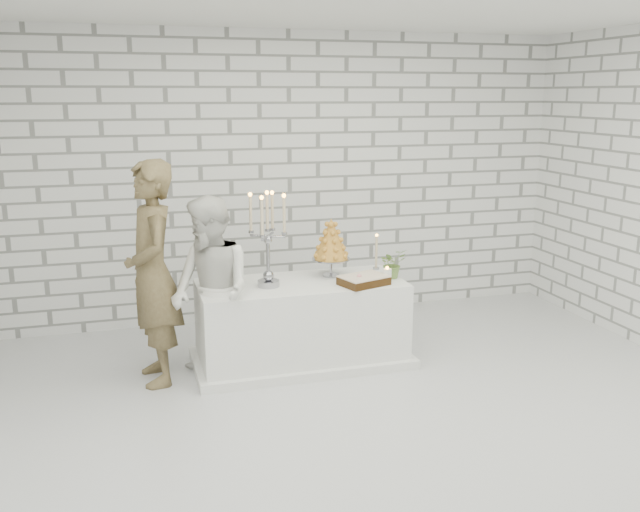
{
  "coord_description": "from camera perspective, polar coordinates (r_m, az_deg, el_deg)",
  "views": [
    {
      "loc": [
        -1.71,
        -4.51,
        2.37
      ],
      "look_at": [
        -0.16,
        0.81,
        1.05
      ],
      "focal_mm": 38.49,
      "sensor_mm": 36.0,
      "label": 1
    }
  ],
  "objects": [
    {
      "name": "pillar_candle",
      "position": [
        6.05,
        5.59,
        -1.62
      ],
      "size": [
        0.08,
        0.08,
        0.12
      ],
      "primitive_type": "cylinder",
      "rotation": [
        0.0,
        0.0,
        0.02
      ],
      "color": "white",
      "rests_on": "cake_table"
    },
    {
      "name": "wall_front",
      "position": [
        2.78,
        23.06,
        -5.91
      ],
      "size": [
        6.0,
        0.01,
        3.0
      ],
      "primitive_type": "cube",
      "color": "white",
      "rests_on": "ground"
    },
    {
      "name": "candelabra",
      "position": [
        5.82,
        -4.37,
        1.4
      ],
      "size": [
        0.42,
        0.42,
        0.83
      ],
      "primitive_type": null,
      "rotation": [
        0.0,
        0.0,
        0.28
      ],
      "color": "#95959E",
      "rests_on": "cake_table"
    },
    {
      "name": "flowers",
      "position": [
        6.18,
        6.04,
        -0.62
      ],
      "size": [
        0.27,
        0.25,
        0.26
      ],
      "primitive_type": "imported",
      "rotation": [
        0.0,
        0.0,
        0.2
      ],
      "color": "#356229",
      "rests_on": "cake_table"
    },
    {
      "name": "cake_table",
      "position": [
        6.14,
        -1.56,
        -5.57
      ],
      "size": [
        1.8,
        0.8,
        0.75
      ],
      "primitive_type": "cube",
      "color": "white",
      "rests_on": "ground"
    },
    {
      "name": "extra_taper",
      "position": [
        6.45,
        4.71,
        0.25
      ],
      "size": [
        0.07,
        0.07,
        0.32
      ],
      "primitive_type": "cylinder",
      "rotation": [
        0.0,
        0.0,
        -0.19
      ],
      "color": "beige",
      "rests_on": "cake_table"
    },
    {
      "name": "croquembouche",
      "position": [
        6.16,
        0.92,
        0.71
      ],
      "size": [
        0.43,
        0.43,
        0.53
      ],
      "primitive_type": null,
      "rotation": [
        0.0,
        0.0,
        0.31
      ],
      "color": "#A4691D",
      "rests_on": "cake_table"
    },
    {
      "name": "chocolate_cake",
      "position": [
        5.95,
        3.66,
        -2.02
      ],
      "size": [
        0.46,
        0.39,
        0.08
      ],
      "primitive_type": "cube",
      "rotation": [
        0.0,
        0.0,
        0.32
      ],
      "color": "black",
      "rests_on": "cake_table"
    },
    {
      "name": "groom",
      "position": [
        5.77,
        -13.74,
        -1.44
      ],
      "size": [
        0.53,
        0.73,
        1.86
      ],
      "primitive_type": "imported",
      "rotation": [
        0.0,
        0.0,
        -1.44
      ],
      "color": "brown",
      "rests_on": "ground"
    },
    {
      "name": "wall_back",
      "position": [
        7.27,
        -2.54,
        6.5
      ],
      "size": [
        6.0,
        0.01,
        3.0
      ],
      "primitive_type": "cube",
      "color": "white",
      "rests_on": "ground"
    },
    {
      "name": "ground",
      "position": [
        5.37,
        4.18,
        -12.81
      ],
      "size": [
        6.0,
        5.0,
        0.01
      ],
      "primitive_type": "cube",
      "color": "silver",
      "rests_on": "ground"
    },
    {
      "name": "bride",
      "position": [
        5.68,
        -9.03,
        -2.97
      ],
      "size": [
        0.85,
        0.94,
        1.57
      ],
      "primitive_type": "imported",
      "rotation": [
        0.0,
        0.0,
        -1.16
      ],
      "color": "white",
      "rests_on": "ground"
    }
  ]
}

